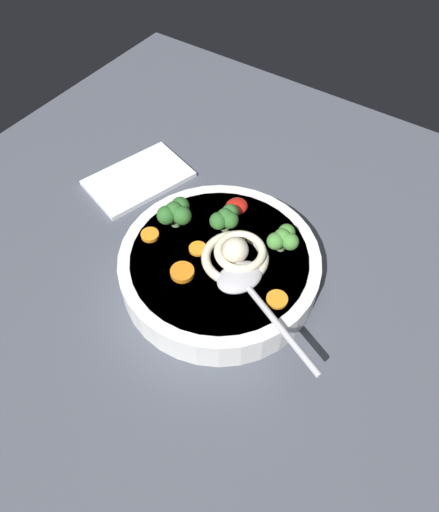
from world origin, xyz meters
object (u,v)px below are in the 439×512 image
folded_napkin (139,179)px  soup_spoon (246,285)px  noodle_pile (236,254)px  soup_bowl (219,267)px

folded_napkin → soup_spoon: bearing=-111.9°
soup_spoon → folded_napkin: soup_spoon is taller
noodle_pile → soup_bowl: bearing=107.7°
soup_bowl → noodle_pile: size_ratio=2.77×
folded_napkin → soup_bowl: bearing=-111.5°
soup_bowl → folded_napkin: size_ratio=1.66×
noodle_pile → soup_spoon: bearing=-132.2°
noodle_pile → folded_napkin: bearing=71.7°
noodle_pile → folded_napkin: noodle_pile is taller
soup_bowl → soup_spoon: 6.72cm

